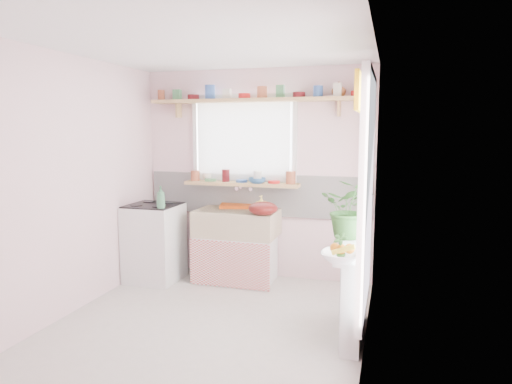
% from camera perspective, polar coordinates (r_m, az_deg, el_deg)
% --- Properties ---
extents(room, '(3.20, 3.20, 3.20)m').
position_cam_1_polar(room, '(4.63, 5.30, 2.64)').
color(room, beige).
rests_on(room, ground).
extents(sink_unit, '(0.95, 0.65, 1.11)m').
position_cam_1_polar(sink_unit, '(5.41, -2.41, -6.66)').
color(sink_unit, white).
rests_on(sink_unit, ground).
extents(cooker, '(0.58, 0.58, 0.93)m').
position_cam_1_polar(cooker, '(5.57, -12.58, -6.13)').
color(cooker, white).
rests_on(cooker, ground).
extents(radiator_ledge, '(0.22, 0.95, 0.78)m').
position_cam_1_polar(radiator_ledge, '(4.11, 12.20, -12.09)').
color(radiator_ledge, white).
rests_on(radiator_ledge, ground).
extents(windowsill, '(1.40, 0.22, 0.04)m').
position_cam_1_polar(windowsill, '(5.46, -1.82, 1.03)').
color(windowsill, tan).
rests_on(windowsill, room).
extents(pine_shelf, '(2.52, 0.24, 0.04)m').
position_cam_1_polar(pine_shelf, '(5.37, -0.35, 11.39)').
color(pine_shelf, tan).
rests_on(pine_shelf, room).
extents(shelf_crockery, '(2.47, 0.11, 0.12)m').
position_cam_1_polar(shelf_crockery, '(5.39, -0.80, 12.17)').
color(shelf_crockery, '#A55133').
rests_on(shelf_crockery, pine_shelf).
extents(sill_crockery, '(1.35, 0.11, 0.12)m').
position_cam_1_polar(sill_crockery, '(5.45, -1.99, 1.81)').
color(sill_crockery, '#A55133').
rests_on(sill_crockery, windowsill).
extents(dish_tray, '(0.44, 0.37, 0.04)m').
position_cam_1_polar(dish_tray, '(5.54, -2.49, -1.71)').
color(dish_tray, '#CB4E12').
rests_on(dish_tray, sink_unit).
extents(colander, '(0.43, 0.43, 0.15)m').
position_cam_1_polar(colander, '(5.02, 0.89, -2.06)').
color(colander, '#58110F').
rests_on(colander, sink_unit).
extents(jade_plant, '(0.58, 0.53, 0.56)m').
position_cam_1_polar(jade_plant, '(4.34, 11.70, -2.05)').
color(jade_plant, '#2D5C25').
rests_on(jade_plant, radiator_ledge).
extents(fruit_bowl, '(0.32, 0.32, 0.08)m').
position_cam_1_polar(fruit_bowl, '(3.61, 10.59, -7.94)').
color(fruit_bowl, silver).
rests_on(fruit_bowl, radiator_ledge).
extents(herb_pot, '(0.14, 0.12, 0.23)m').
position_cam_1_polar(herb_pot, '(3.59, 10.52, -6.79)').
color(herb_pot, '#306528').
rests_on(herb_pot, radiator_ledge).
extents(soap_bottle_sink, '(0.11, 0.11, 0.20)m').
position_cam_1_polar(soap_bottle_sink, '(5.12, 0.67, -1.57)').
color(soap_bottle_sink, '#FEEE71').
rests_on(soap_bottle_sink, sink_unit).
extents(sill_cup, '(0.13, 0.13, 0.09)m').
position_cam_1_polar(sill_cup, '(5.67, -6.02, 1.91)').
color(sill_cup, white).
rests_on(sill_cup, windowsill).
extents(sill_bowl, '(0.22, 0.22, 0.06)m').
position_cam_1_polar(sill_bowl, '(5.33, 0.14, 1.43)').
color(sill_bowl, '#31669F').
rests_on(sill_bowl, windowsill).
extents(shelf_vase, '(0.17, 0.17, 0.17)m').
position_cam_1_polar(shelf_vase, '(5.23, 10.31, 12.50)').
color(shelf_vase, '#AF6536').
rests_on(shelf_vase, pine_shelf).
extents(cooker_bottle, '(0.12, 0.12, 0.25)m').
position_cam_1_polar(cooker_bottle, '(5.17, -11.82, -0.64)').
color(cooker_bottle, '#458A5E').
rests_on(cooker_bottle, cooker).
extents(fruit, '(0.20, 0.14, 0.10)m').
position_cam_1_polar(fruit, '(3.60, 10.72, -6.99)').
color(fruit, orange).
rests_on(fruit, fruit_bowl).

